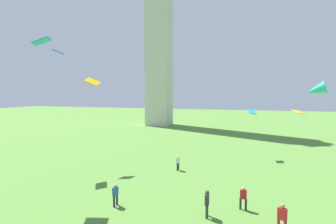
% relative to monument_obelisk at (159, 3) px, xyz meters
% --- Properties ---
extents(monument_obelisk, '(5.45, 5.45, 58.66)m').
position_rel_monument_obelisk_xyz_m(monument_obelisk, '(0.00, 0.00, 0.00)').
color(monument_obelisk, beige).
rests_on(monument_obelisk, ground_plane).
extents(person_0, '(0.27, 0.48, 1.55)m').
position_rel_monument_obelisk_xyz_m(person_0, '(11.96, -42.44, -28.45)').
color(person_0, '#1E2333').
rests_on(person_0, ground_plane).
extents(person_1, '(0.30, 0.53, 1.73)m').
position_rel_monument_obelisk_xyz_m(person_1, '(18.16, -42.07, -28.35)').
color(person_1, '#2D3338').
rests_on(person_1, ground_plane).
extents(person_2, '(0.28, 0.48, 1.57)m').
position_rel_monument_obelisk_xyz_m(person_2, '(13.95, -33.56, -28.44)').
color(person_2, '#2D3338').
rests_on(person_2, ground_plane).
extents(person_3, '(0.51, 0.45, 1.70)m').
position_rel_monument_obelisk_xyz_m(person_3, '(22.35, -42.67, -28.37)').
color(person_3, red).
rests_on(person_3, ground_plane).
extents(person_4, '(0.48, 0.27, 1.57)m').
position_rel_monument_obelisk_xyz_m(person_4, '(20.30, -40.37, -28.44)').
color(person_4, '#1E2333').
rests_on(person_4, ground_plane).
extents(kite_flying_0, '(1.09, 1.45, 0.66)m').
position_rel_monument_obelisk_xyz_m(kite_flying_0, '(21.05, -25.72, -23.81)').
color(kite_flying_0, '#2397D4').
extents(kite_flying_1, '(1.70, 1.87, 0.61)m').
position_rel_monument_obelisk_xyz_m(kite_flying_1, '(2.29, -36.43, -17.48)').
color(kite_flying_1, blue).
extents(kite_flying_3, '(2.69, 2.04, 2.04)m').
position_rel_monument_obelisk_xyz_m(kite_flying_3, '(27.90, -24.97, -21.21)').
color(kite_flying_3, '#24BD9B').
extents(kite_flying_4, '(1.48, 1.33, 0.60)m').
position_rel_monument_obelisk_xyz_m(kite_flying_4, '(5.38, -41.66, -17.66)').
color(kite_flying_4, '#2398CC').
extents(kite_flying_5, '(1.19, 1.37, 0.40)m').
position_rel_monument_obelisk_xyz_m(kite_flying_5, '(24.92, -31.86, -23.32)').
color(kite_flying_5, gold).
extents(kite_flying_6, '(1.40, 1.28, 1.00)m').
position_rel_monument_obelisk_xyz_m(kite_flying_6, '(5.06, -34.78, -20.40)').
color(kite_flying_6, '#EFAF07').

